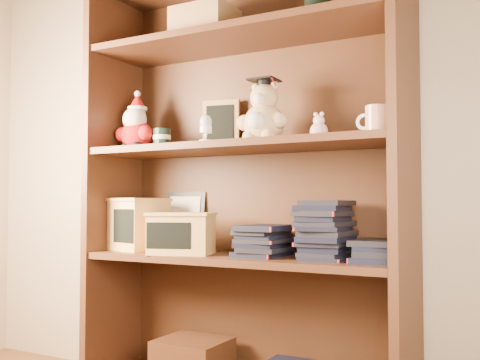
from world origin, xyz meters
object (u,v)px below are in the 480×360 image
(bookcase, at_px, (246,192))
(grad_teddy_bear, at_px, (263,118))
(treats_box, at_px, (139,224))
(teacher_mug, at_px, (377,121))

(bookcase, height_order, grad_teddy_bear, bookcase)
(treats_box, bearing_deg, bookcase, 6.44)
(grad_teddy_bear, bearing_deg, treats_box, 179.37)
(bookcase, xyz_separation_m, grad_teddy_bear, (0.10, -0.06, 0.26))
(grad_teddy_bear, height_order, treats_box, grad_teddy_bear)
(treats_box, bearing_deg, grad_teddy_bear, -0.63)
(bookcase, bearing_deg, treats_box, -173.56)
(bookcase, height_order, teacher_mug, bookcase)
(teacher_mug, height_order, treats_box, teacher_mug)
(grad_teddy_bear, bearing_deg, teacher_mug, 1.01)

